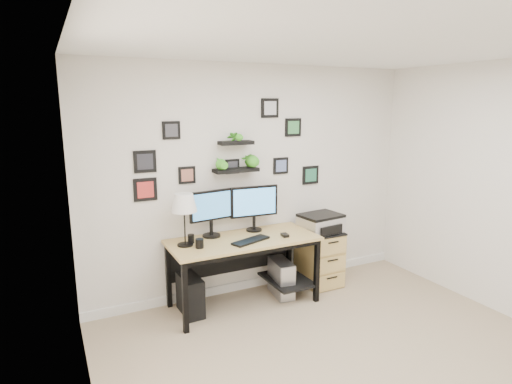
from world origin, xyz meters
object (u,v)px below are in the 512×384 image
table_lamp (184,204)px  pc_tower_grey (281,278)px  desk (245,248)px  monitor_right (254,205)px  pc_tower_black (190,295)px  printer (321,223)px  mug (200,243)px  file_cabinet (319,257)px  monitor_left (211,210)px

table_lamp → pc_tower_grey: size_ratio=1.23×
desk → monitor_right: monitor_right is taller
desk → pc_tower_black: bearing=178.2°
table_lamp → pc_tower_grey: 1.47m
pc_tower_black → printer: 1.73m
pc_tower_grey → pc_tower_black: bearing=177.8°
pc_tower_grey → mug: bearing=-174.9°
table_lamp → printer: bearing=-0.2°
file_cabinet → pc_tower_black: bearing=-178.7°
table_lamp → printer: 1.71m
file_cabinet → pc_tower_grey: bearing=-172.1°
table_lamp → pc_tower_black: table_lamp is taller
mug → pc_tower_black: mug is taller
pc_tower_black → file_cabinet: (1.65, 0.04, 0.13)m
pc_tower_grey → monitor_right: bearing=142.0°
monitor_left → mug: bearing=-129.3°
desk → mug: bearing=-168.7°
mug → file_cabinet: (1.58, 0.17, -0.46)m
monitor_left → file_cabinet: (1.34, -0.12, -0.71)m
monitor_left → mug: size_ratio=5.43×
desk → table_lamp: table_lamp is taller
printer → file_cabinet: bearing=58.1°
mug → file_cabinet: size_ratio=0.14×
mug → file_cabinet: mug is taller
mug → monitor_left: bearing=50.7°
pc_tower_black → file_cabinet: file_cabinet is taller
table_lamp → monitor_right: bearing=9.7°
monitor_right → desk: bearing=-138.6°
pc_tower_black → file_cabinet: bearing=-1.1°
table_lamp → pc_tower_grey: table_lamp is taller
pc_tower_black → mug: bearing=-62.9°
mug → pc_tower_grey: mug is taller
desk → monitor_right: bearing=41.4°
monitor_right → mug: monitor_right is taller
mug → pc_tower_grey: 1.16m
monitor_right → pc_tower_grey: 0.91m
table_lamp → mug: bearing=-52.7°
monitor_left → file_cabinet: monitor_left is taller
monitor_left → table_lamp: size_ratio=0.95×
desk → monitor_left: 0.56m
table_lamp → pc_tower_black: bearing=-13.9°
mug → pc_tower_black: 0.61m
monitor_left → pc_tower_black: size_ratio=1.26×
table_lamp → printer: table_lamp is taller
pc_tower_grey → printer: bearing=4.4°
pc_tower_black → file_cabinet: size_ratio=0.61×
mug → printer: size_ratio=0.19×
monitor_left → pc_tower_black: (-0.31, -0.16, -0.85)m
table_lamp → pc_tower_black: size_ratio=1.33×
monitor_right → printer: size_ratio=1.10×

